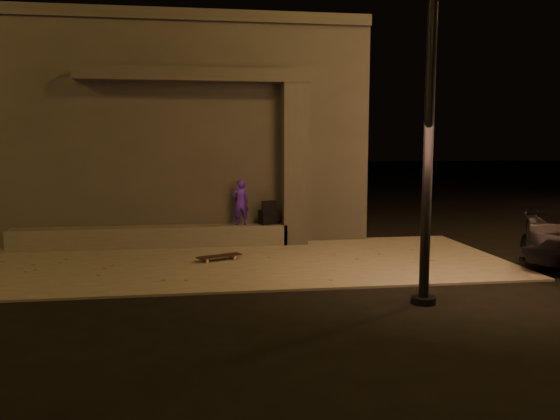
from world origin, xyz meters
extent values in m
plane|color=black|center=(0.00, 0.00, 0.00)|extent=(120.00, 120.00, 0.00)
cube|color=#66625A|center=(0.00, 2.00, 0.02)|extent=(11.00, 4.40, 0.04)
cube|color=#3A3735|center=(-1.00, 6.50, 2.60)|extent=(9.00, 5.00, 5.20)
cube|color=#3A3735|center=(-1.00, 4.05, 5.10)|extent=(9.00, 0.30, 0.25)
cube|color=#53514C|center=(-1.50, 3.75, 0.27)|extent=(6.00, 0.55, 0.45)
cube|color=#3A3735|center=(1.70, 3.75, 1.84)|extent=(0.55, 0.55, 3.60)
cube|color=#3A3735|center=(-0.50, 3.80, 3.78)|extent=(5.00, 0.70, 0.28)
imported|color=#421CBB|center=(0.47, 3.75, 1.00)|extent=(0.40, 0.29, 1.03)
cube|color=black|center=(1.10, 3.75, 0.65)|extent=(0.46, 0.38, 0.32)
cube|color=black|center=(1.10, 3.75, 0.93)|extent=(0.34, 0.17, 0.23)
cube|color=black|center=(-0.07, 2.10, 0.13)|extent=(0.91, 0.57, 0.02)
cylinder|color=#AB7744|center=(0.16, 2.30, 0.07)|extent=(0.07, 0.06, 0.06)
cylinder|color=#AB7744|center=(0.23, 2.14, 0.07)|extent=(0.07, 0.06, 0.06)
cylinder|color=#AB7744|center=(-0.38, 2.06, 0.07)|extent=(0.07, 0.06, 0.06)
cylinder|color=#AB7744|center=(-0.31, 1.90, 0.07)|extent=(0.07, 0.06, 0.06)
cube|color=#99999E|center=(0.20, 2.22, 0.11)|extent=(0.13, 0.19, 0.02)
cube|color=#99999E|center=(-0.35, 1.98, 0.11)|extent=(0.13, 0.19, 0.02)
cylinder|color=black|center=(2.78, -1.10, 3.32)|extent=(0.14, 0.14, 6.64)
cylinder|color=black|center=(2.78, -1.10, 0.05)|extent=(0.36, 0.36, 0.10)
camera|label=1|loc=(-0.39, -8.45, 2.32)|focal=35.00mm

